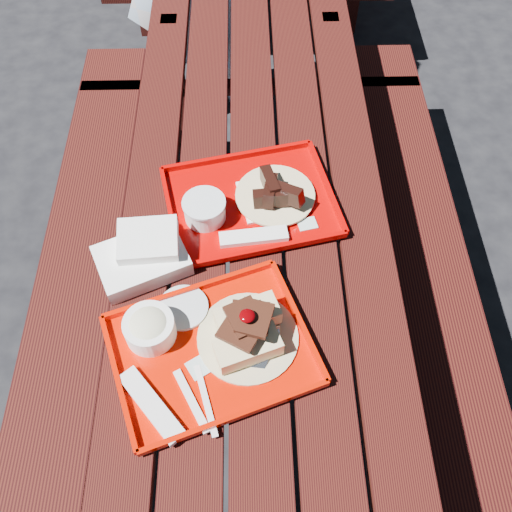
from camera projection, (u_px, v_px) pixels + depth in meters
The scene contains 5 objects.
ground at pixel (255, 342), 2.19m from camera, with size 60.00×60.00×0.00m, color black.
picnic_table_near at pixel (255, 263), 1.73m from camera, with size 1.41×2.40×0.75m.
near_tray at pixel (208, 339), 1.34m from camera, with size 0.55×0.49×0.14m.
far_tray at pixel (248, 202), 1.58m from camera, with size 0.53×0.45×0.08m.
white_cloth at pixel (144, 255), 1.47m from camera, with size 0.27×0.24×0.09m.
Camera 1 is at (-0.02, -0.95, 2.01)m, focal length 40.00 mm.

